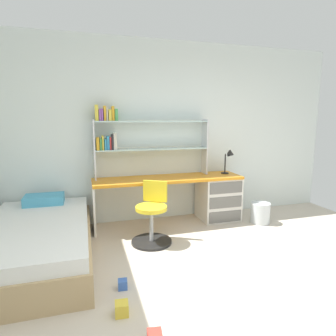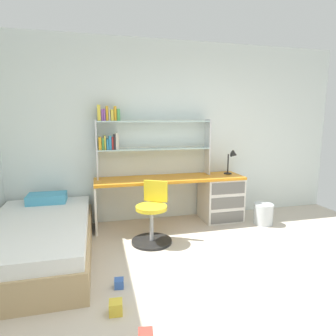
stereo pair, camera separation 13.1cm
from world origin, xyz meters
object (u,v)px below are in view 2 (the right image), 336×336
bookshelf_hutch (137,135)px  desk_lamp (233,158)px  bed_platform (38,240)px  swivel_chair (152,219)px  toy_block_blue_2 (119,283)px  toy_block_yellow_1 (116,307)px  desk (208,195)px  waste_bin (263,214)px

bookshelf_hutch → desk_lamp: bearing=-5.7°
bookshelf_hutch → bed_platform: size_ratio=0.84×
swivel_chair → toy_block_blue_2: (-0.50, -0.94, -0.26)m
toy_block_yellow_1 → bookshelf_hutch: bearing=76.6°
desk → toy_block_blue_2: (-1.50, -1.53, -0.36)m
bookshelf_hutch → desk: bearing=-8.6°
desk → toy_block_yellow_1: desk is taller
desk_lamp → swivel_chair: size_ratio=0.49×
desk → waste_bin: 0.88m
bed_platform → toy_block_yellow_1: bearing=-56.2°
bed_platform → waste_bin: bed_platform is taller
desk → desk_lamp: desk_lamp is taller
swivel_chair → toy_block_yellow_1: swivel_chair is taller
bed_platform → waste_bin: 3.12m
desk → toy_block_yellow_1: bearing=-129.3°
toy_block_yellow_1 → desk: bearing=50.7°
toy_block_yellow_1 → desk_lamp: bearing=44.1°
desk_lamp → toy_block_yellow_1: (-1.97, -1.91, -0.91)m
toy_block_yellow_1 → toy_block_blue_2: bearing=81.5°
desk_lamp → toy_block_yellow_1: bearing=-135.9°
waste_bin → bed_platform: bearing=-173.6°
swivel_chair → toy_block_blue_2: 1.10m
bookshelf_hutch → waste_bin: (1.82, -0.53, -1.18)m
desk_lamp → toy_block_yellow_1: 2.89m
bookshelf_hutch → toy_block_blue_2: bearing=-104.5°
desk → bookshelf_hutch: bookshelf_hutch is taller
desk_lamp → swivel_chair: 1.67m
toy_block_blue_2 → desk: bearing=45.6°
bookshelf_hutch → desk_lamp: (1.48, -0.15, -0.37)m
desk_lamp → toy_block_yellow_1: size_ratio=3.53×
desk → bed_platform: desk is taller
desk_lamp → toy_block_yellow_1: desk_lamp is taller
toy_block_yellow_1 → bed_platform: bearing=123.8°
desk → desk_lamp: size_ratio=5.81×
swivel_chair → bed_platform: 1.35m
swivel_chair → desk_lamp: bearing=23.2°
desk_lamp → bed_platform: desk_lamp is taller
desk_lamp → swivel_chair: bearing=-156.8°
toy_block_yellow_1 → swivel_chair: bearing=66.8°
desk_lamp → toy_block_blue_2: desk_lamp is taller
swivel_chair → bed_platform: bearing=-174.3°
swivel_chair → waste_bin: (1.75, 0.21, -0.15)m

